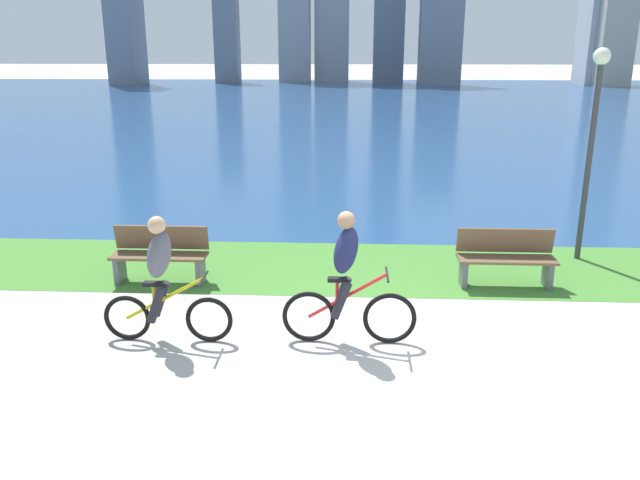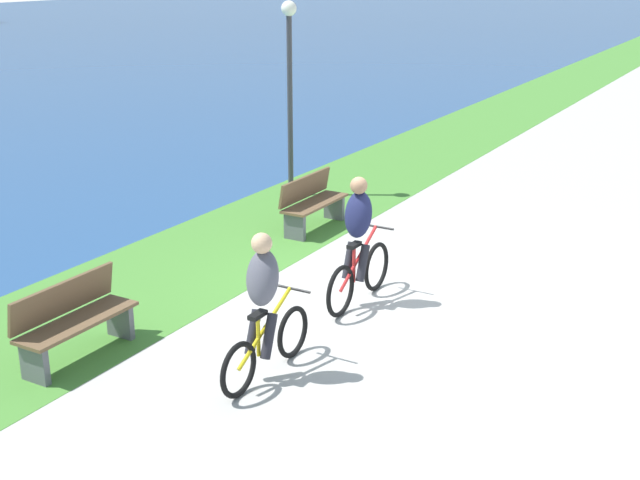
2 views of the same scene
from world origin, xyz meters
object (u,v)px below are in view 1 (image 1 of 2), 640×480
Objects in this scene: cyclist_trailing at (162,280)px; bench_near_path at (160,255)px; bench_far_along_path at (506,258)px; cyclist_lead at (347,280)px; lamppost_tall at (594,123)px.

bench_near_path is (-0.68, 2.11, -0.38)m from cyclist_trailing.
cyclist_trailing is 5.27m from bench_far_along_path.
cyclist_lead reaches higher than cyclist_trailing.
cyclist_lead is at bearing -138.87° from bench_far_along_path.
bench_near_path is 5.44m from bench_far_along_path.
lamppost_tall is (1.61, 1.43, 1.93)m from bench_far_along_path.
bench_near_path and bench_far_along_path have the same top height.
cyclist_trailing reaches higher than bench_far_along_path.
cyclist_lead is 3.63m from bench_near_path.
cyclist_trailing is 0.46× the size of lamppost_tall.
lamppost_tall is at bearing 41.27° from cyclist_lead.
lamppost_tall is (6.37, 3.65, 1.56)m from cyclist_trailing.
lamppost_tall reaches higher than bench_far_along_path.
bench_far_along_path is 0.42× the size of lamppost_tall.
bench_near_path is (-2.98, 2.03, -0.39)m from cyclist_lead.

